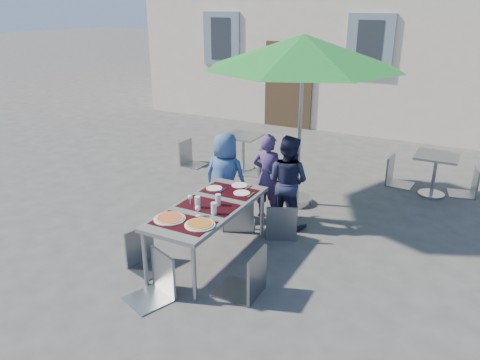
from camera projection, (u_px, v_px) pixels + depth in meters
The scene contains 22 objects.
ground at pixel (200, 286), 5.51m from camera, with size 90.00×90.00×0.00m, color #3F3F41.
dining_table at pixel (208, 210), 5.85m from camera, with size 0.80×1.85×0.76m.
pizza_near_left at pixel (170, 218), 5.45m from camera, with size 0.37×0.37×0.03m.
pizza_near_right at pixel (200, 224), 5.30m from camera, with size 0.35×0.35×0.03m.
glassware at pixel (207, 203), 5.71m from camera, with size 0.48×0.44×0.15m.
place_settings at pixel (232, 189), 6.34m from camera, with size 0.67×0.48×0.01m.
child_0 at pixel (225, 177), 6.96m from camera, with size 0.67×0.43×1.37m, color #38599A.
child_1 at pixel (268, 177), 7.05m from camera, with size 0.48×0.32×1.33m, color #513975.
child_2 at pixel (287, 182), 6.78m from camera, with size 0.67×0.39×1.38m, color #1B1F3D.
chair_0 at pixel (217, 189), 6.80m from camera, with size 0.53×0.53×1.00m.
chair_1 at pixel (239, 192), 6.68m from camera, with size 0.58×0.58×0.99m.
chair_2 at pixel (282, 201), 6.45m from camera, with size 0.56×0.56×0.96m.
chair_3 at pixel (143, 227), 5.73m from camera, with size 0.51×0.51×0.94m.
chair_4 at pixel (248, 246), 5.13m from camera, with size 0.49×0.49×1.06m.
chair_5 at pixel (153, 251), 5.10m from camera, with size 0.57×0.58×1.00m.
patio_umbrella at pixel (303, 52), 6.91m from camera, with size 3.01×3.01×2.70m.
cafe_table_0 at pixel (243, 147), 9.23m from camera, with size 0.65×0.65×0.70m.
bg_chair_l_0 at pixel (189, 138), 9.43m from camera, with size 0.44×0.43×0.96m.
bg_chair_r_0 at pixel (256, 145), 8.90m from camera, with size 0.55×0.54×0.98m.
cafe_table_1 at pixel (435, 168), 7.92m from camera, with size 0.68×0.68×0.73m.
bg_chair_l_1 at pixel (398, 153), 8.40m from camera, with size 0.47×0.47×0.99m.
bg_chair_r_1 at pixel (472, 165), 7.91m from camera, with size 0.50×0.49×0.94m.
Camera 1 is at (2.63, -3.93, 3.13)m, focal length 35.00 mm.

